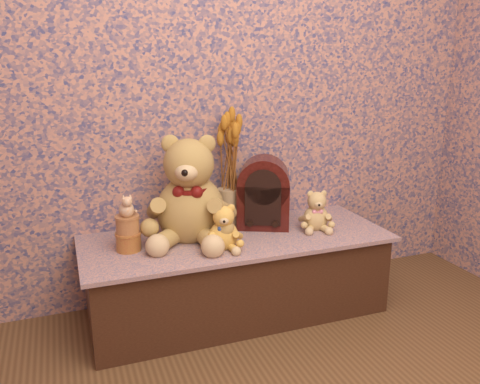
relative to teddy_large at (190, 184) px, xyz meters
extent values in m
cube|color=#3A4277|center=(0.21, 0.23, 0.61)|extent=(3.00, 0.10, 2.60)
cube|color=#3D4C7D|center=(0.21, -0.06, -0.48)|extent=(1.51, 0.60, 0.41)
cylinder|color=tan|center=(0.23, 0.10, -0.17)|extent=(0.16, 0.16, 0.20)
cylinder|color=gold|center=(-0.31, -0.06, -0.23)|extent=(0.12, 0.12, 0.08)
cylinder|color=tan|center=(-0.31, -0.06, -0.15)|extent=(0.14, 0.14, 0.08)
camera|label=1|loc=(-0.57, -2.22, 0.58)|focal=36.81mm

